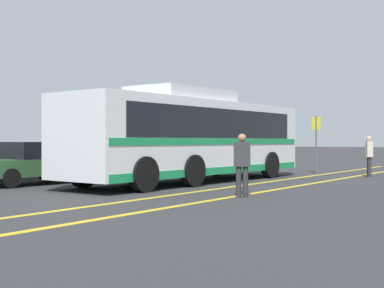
{
  "coord_description": "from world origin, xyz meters",
  "views": [
    {
      "loc": [
        -13.98,
        -11.17,
        1.43
      ],
      "look_at": [
        1.2,
        -0.47,
        1.32
      ],
      "focal_mm": 50.0,
      "sensor_mm": 36.0,
      "label": 1
    }
  ],
  "objects_px": {
    "transit_bus": "(192,136)",
    "pedestrian_0": "(242,161)",
    "pedestrian_1": "(369,154)",
    "bus_stop_sign": "(316,137)",
    "parked_car_1": "(30,163)"
  },
  "relations": [
    {
      "from": "parked_car_1",
      "to": "bus_stop_sign",
      "type": "height_order",
      "value": "bus_stop_sign"
    },
    {
      "from": "transit_bus",
      "to": "bus_stop_sign",
      "type": "bearing_deg",
      "value": 78.04
    },
    {
      "from": "parked_car_1",
      "to": "pedestrian_1",
      "type": "relative_size",
      "value": 2.55
    },
    {
      "from": "pedestrian_0",
      "to": "bus_stop_sign",
      "type": "relative_size",
      "value": 0.64
    },
    {
      "from": "bus_stop_sign",
      "to": "pedestrian_0",
      "type": "bearing_deg",
      "value": -75.74
    },
    {
      "from": "bus_stop_sign",
      "to": "parked_car_1",
      "type": "bearing_deg",
      "value": -114.82
    },
    {
      "from": "pedestrian_1",
      "to": "bus_stop_sign",
      "type": "relative_size",
      "value": 0.64
    },
    {
      "from": "pedestrian_1",
      "to": "parked_car_1",
      "type": "bearing_deg",
      "value": -66.6
    },
    {
      "from": "pedestrian_0",
      "to": "bus_stop_sign",
      "type": "bearing_deg",
      "value": 72.6
    },
    {
      "from": "parked_car_1",
      "to": "bus_stop_sign",
      "type": "relative_size",
      "value": 1.64
    },
    {
      "from": "transit_bus",
      "to": "pedestrian_1",
      "type": "xyz_separation_m",
      "value": [
        6.21,
        -4.25,
        -0.68
      ]
    },
    {
      "from": "pedestrian_1",
      "to": "bus_stop_sign",
      "type": "bearing_deg",
      "value": -134.46
    },
    {
      "from": "parked_car_1",
      "to": "pedestrian_1",
      "type": "height_order",
      "value": "pedestrian_1"
    },
    {
      "from": "pedestrian_1",
      "to": "transit_bus",
      "type": "bearing_deg",
      "value": -62.56
    },
    {
      "from": "transit_bus",
      "to": "pedestrian_0",
      "type": "bearing_deg",
      "value": -38.62
    }
  ]
}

